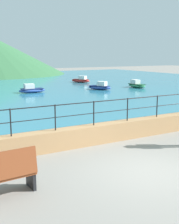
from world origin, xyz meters
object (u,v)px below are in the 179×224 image
at_px(boat_5, 32,90).
at_px(boat_6, 100,87).
at_px(bench_main, 0,175).
at_px(boat_0, 137,85).
at_px(boat_1, 81,80).

relative_size(boat_5, boat_6, 0.96).
height_order(bench_main, boat_0, bench_main).
distance_m(boat_0, boat_5, 10.33).
distance_m(bench_main, boat_0, 23.82).
height_order(boat_0, boat_6, same).
bearing_deg(boat_0, boat_1, 106.10).
bearing_deg(boat_6, boat_5, 171.21).
bearing_deg(bench_main, boat_5, 68.81).
relative_size(bench_main, boat_1, 0.72).
height_order(boat_0, boat_1, same).
bearing_deg(boat_6, boat_1, 75.45).
bearing_deg(boat_0, bench_main, -136.05).
distance_m(boat_0, boat_6, 4.03).
xyz_separation_m(boat_0, boat_1, (-2.16, 7.47, 0.00)).
bearing_deg(bench_main, boat_0, 43.95).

